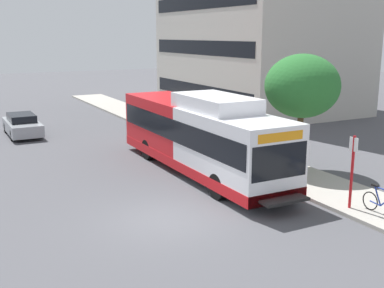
{
  "coord_description": "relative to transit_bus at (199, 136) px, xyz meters",
  "views": [
    {
      "loc": [
        -6.46,
        -14.0,
        6.12
      ],
      "look_at": [
        2.87,
        3.5,
        1.6
      ],
      "focal_mm": 45.08,
      "sensor_mm": 36.0,
      "label": 1
    }
  ],
  "objects": [
    {
      "name": "ground_plane",
      "position": [
        -3.73,
        3.58,
        -1.7
      ],
      "size": [
        120.0,
        120.0,
        0.0
      ],
      "primitive_type": "plane",
      "color": "#4C4C51"
    },
    {
      "name": "sidewalk_curb",
      "position": [
        3.27,
        1.58,
        -1.63
      ],
      "size": [
        3.0,
        56.0,
        0.14
      ],
      "primitive_type": "cube",
      "color": "#A8A399",
      "rests_on": "ground"
    },
    {
      "name": "transit_bus",
      "position": [
        0.0,
        0.0,
        0.0
      ],
      "size": [
        2.58,
        12.25,
        3.65
      ],
      "color": "white",
      "rests_on": "ground"
    },
    {
      "name": "bus_stop_sign_pole",
      "position": [
        2.29,
        -6.83,
        -0.05
      ],
      "size": [
        0.1,
        0.36,
        2.6
      ],
      "color": "red",
      "rests_on": "sidewalk_curb"
    },
    {
      "name": "bicycle_parked",
      "position": [
        2.75,
        -7.88,
        -1.14
      ],
      "size": [
        0.52,
        1.76,
        1.02
      ],
      "color": "black",
      "rests_on": "sidewalk_curb"
    },
    {
      "name": "street_tree_near_stop",
      "position": [
        4.12,
        -1.92,
        2.18
      ],
      "size": [
        3.32,
        3.32,
        5.17
      ],
      "color": "#4C3823",
      "rests_on": "sidewalk_curb"
    },
    {
      "name": "parked_car_far_lane",
      "position": [
        -5.7,
        12.35,
        -1.04
      ],
      "size": [
        1.8,
        4.5,
        1.33
      ],
      "color": "#93999E",
      "rests_on": "ground"
    }
  ]
}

